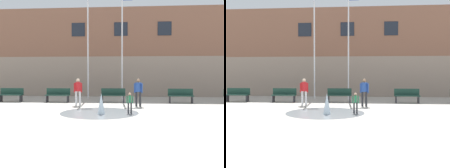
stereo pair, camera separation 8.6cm
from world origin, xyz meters
The scene contains 12 objects.
ground_plane centered at (0.00, 0.00, 0.00)m, with size 100.00×100.00×0.00m, color #B2ADA3.
library_building centered at (0.00, 17.27, 3.65)m, with size 36.00×6.05×7.29m.
splash_fountain centered at (-0.54, 5.13, 0.26)m, with size 3.78×3.78×0.98m.
park_bench_far_left centered at (-7.13, 9.76, 0.48)m, with size 1.60×0.44×0.91m.
park_bench_left_of_flagpoles centered at (-3.96, 9.81, 0.48)m, with size 1.60×0.44×0.91m.
park_bench_center centered at (-0.31, 10.00, 0.48)m, with size 1.60×0.44×0.91m.
park_bench_under_right_flagpole centered at (4.05, 9.95, 0.48)m, with size 1.60×0.44×0.91m.
child_in_fountain centered at (0.85, 5.26, 0.58)m, with size 0.31×0.21×0.99m.
teen_by_trashcan centered at (-2.25, 8.13, 0.93)m, with size 0.50×0.39×1.59m.
adult_watching centered at (1.30, 7.97, 0.93)m, with size 0.50×0.39×1.59m.
flagpole_left centered at (-2.30, 12.07, 4.66)m, with size 0.80×0.10×8.81m.
flagpole_right centered at (0.22, 12.07, 4.26)m, with size 0.80×0.10×8.04m.
Camera 1 is at (1.00, -7.10, 1.90)m, focal length 42.00 mm.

